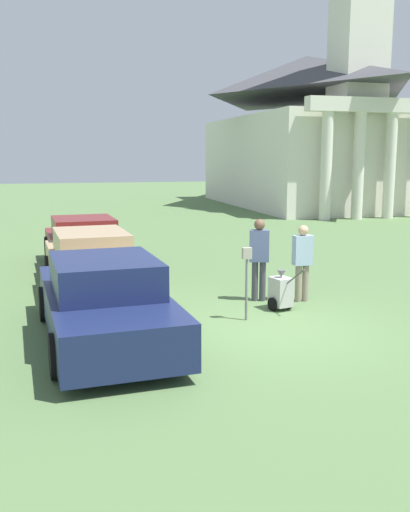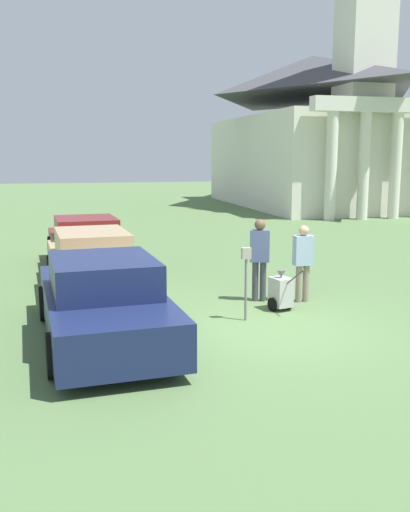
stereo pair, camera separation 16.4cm
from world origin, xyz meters
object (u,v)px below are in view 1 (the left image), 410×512
Objects in this scene: parked_car_tan at (91,265)px; church at (308,123)px; parked_car_navy at (104,302)px; person_supervisor at (303,258)px; parked_car_maroon at (84,244)px; parking_meter at (247,270)px; equipment_cart at (281,292)px; person_worker at (259,254)px.

parked_car_tan is 25.85m from church.
parked_car_navy is 0.97× the size of parked_car_tan.
person_supervisor reaches higher than parked_car_tan.
parked_car_maroon is at bearing -130.59° from church.
parked_car_navy is 3.01× the size of person_supervisor.
person_supervisor is at bearing 33.05° from parking_meter.
parked_car_tan is at bearing 132.76° from parking_meter.
parking_meter is (2.78, -6.17, 0.31)m from parked_car_maroon.
equipment_cart is (3.73, -2.45, -0.30)m from parked_car_tan.
parked_car_navy is 3.89m from equipment_cart.
parked_car_maroon is at bearing 86.30° from parked_car_navy.
parked_car_maroon is 2.78× the size of person_supervisor.
person_supervisor is at bearing 23.61° from equipment_cart.
parked_car_tan is at bearing 86.30° from parked_car_navy.
person_supervisor is (4.44, 1.61, 0.28)m from parked_car_navy.
church is at bearing 50.35° from parked_car_tan.
person_worker is 0.08× the size of church.
equipment_cart is at bearing -60.11° from parked_car_maroon.
person_supervisor is at bearing -52.59° from parked_car_maroon.
parked_car_maroon is at bearing 114.24° from parking_meter.
parked_car_navy is 28.75m from church.
person_supervisor is at bearing -27.10° from parked_car_tan.
church reaches higher than parked_car_tan.
church is at bearing -115.01° from person_supervisor.
parked_car_maroon is at bearing -36.24° from person_worker.
parked_car_tan is 4.47m from equipment_cart.
parked_car_maroon is 4.69× the size of equipment_cart.
church reaches higher than equipment_cart.
parking_meter is at bearing 33.06° from person_supervisor.
parked_car_tan is at bearing -7.33° from person_worker.
equipment_cart is 0.05× the size of church.
parked_car_navy is 4.04m from person_worker.
parked_car_navy is 5.08× the size of equipment_cart.
person_worker is at bearing 24.72° from parked_car_navy.
person_supervisor reaches higher than equipment_cart.
equipment_cart is (3.73, 1.09, -0.29)m from parked_car_navy.
church reaches higher than person_supervisor.
parked_car_navy is 2.80× the size of person_worker.
person_worker reaches higher than parked_car_navy.
parked_car_tan is 3.11× the size of person_supervisor.
parked_car_maroon is (-0.00, 3.16, 0.00)m from parked_car_tan.
parked_car_tan is at bearing -125.95° from church.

